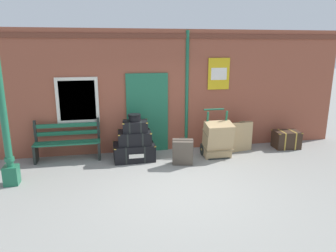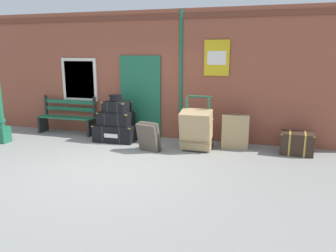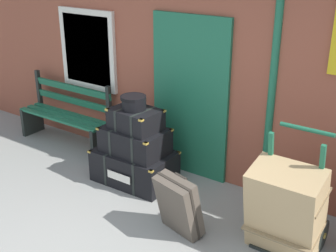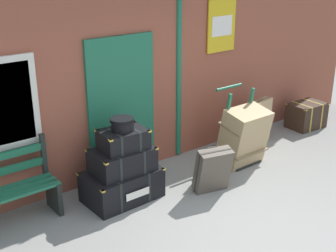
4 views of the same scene
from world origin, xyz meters
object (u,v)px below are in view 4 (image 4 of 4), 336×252
at_px(round_hatbox, 122,123).
at_px(large_brown_trunk, 244,136).
at_px(steamer_trunk_base, 122,185).
at_px(steamer_trunk_middle, 122,160).
at_px(suitcase_beige, 213,170).
at_px(porters_trolley, 235,145).
at_px(suitcase_oxblood, 259,122).
at_px(steamer_trunk_top, 123,139).
at_px(corner_trunk, 306,115).

height_order(round_hatbox, large_brown_trunk, round_hatbox).
bearing_deg(round_hatbox, steamer_trunk_base, 153.78).
relative_size(steamer_trunk_middle, round_hatbox, 2.59).
height_order(round_hatbox, suitcase_beige, round_hatbox).
xyz_separation_m(steamer_trunk_base, suitcase_beige, (1.10, -0.62, 0.13)).
xyz_separation_m(steamer_trunk_middle, suitcase_beige, (1.08, -0.62, -0.24)).
xyz_separation_m(porters_trolley, large_brown_trunk, (0.00, -0.17, 0.20)).
bearing_deg(round_hatbox, porters_trolley, -1.82).
bearing_deg(suitcase_oxblood, steamer_trunk_middle, -177.09).
distance_m(steamer_trunk_top, round_hatbox, 0.23).
relative_size(round_hatbox, large_brown_trunk, 0.33).
distance_m(steamer_trunk_base, suitcase_beige, 1.27).
distance_m(steamer_trunk_base, corner_trunk, 4.27).
height_order(steamer_trunk_middle, corner_trunk, steamer_trunk_middle).
relative_size(steamer_trunk_base, suitcase_beige, 1.50).
xyz_separation_m(steamer_trunk_top, large_brown_trunk, (2.06, -0.25, -0.40)).
distance_m(round_hatbox, corner_trunk, 4.32).
xyz_separation_m(round_hatbox, suitcase_beige, (1.06, -0.60, -0.76)).
xyz_separation_m(steamer_trunk_middle, corner_trunk, (4.25, 0.12, -0.34)).
bearing_deg(suitcase_oxblood, porters_trolley, -164.40).
bearing_deg(suitcase_oxblood, steamer_trunk_top, -176.98).
xyz_separation_m(steamer_trunk_base, corner_trunk, (4.27, 0.12, 0.03)).
xyz_separation_m(steamer_trunk_middle, porters_trolley, (2.08, -0.08, -0.31)).
distance_m(steamer_trunk_top, corner_trunk, 4.27).
distance_m(suitcase_beige, corner_trunk, 3.26).
relative_size(steamer_trunk_middle, large_brown_trunk, 0.87).
bearing_deg(suitcase_oxblood, steamer_trunk_base, -177.11).
bearing_deg(steamer_trunk_top, large_brown_trunk, -6.92).
relative_size(suitcase_oxblood, suitcase_beige, 1.22).
height_order(steamer_trunk_middle, steamer_trunk_top, steamer_trunk_top).
distance_m(round_hatbox, large_brown_trunk, 2.17).
xyz_separation_m(round_hatbox, large_brown_trunk, (2.07, -0.24, -0.63)).
distance_m(steamer_trunk_middle, large_brown_trunk, 2.10).
relative_size(suitcase_beige, corner_trunk, 0.94).
height_order(large_brown_trunk, corner_trunk, large_brown_trunk).
distance_m(steamer_trunk_middle, suitcase_beige, 1.27).
bearing_deg(large_brown_trunk, porters_trolley, 90.00).
relative_size(large_brown_trunk, corner_trunk, 1.31).
height_order(steamer_trunk_top, porters_trolley, porters_trolley).
xyz_separation_m(porters_trolley, corner_trunk, (2.17, 0.20, -0.03)).
height_order(suitcase_oxblood, suitcase_beige, suitcase_oxblood).
bearing_deg(large_brown_trunk, suitcase_oxblood, 26.01).
distance_m(steamer_trunk_top, suitcase_oxblood, 2.92).
distance_m(porters_trolley, suitcase_oxblood, 0.86).
bearing_deg(steamer_trunk_base, round_hatbox, -26.22).
xyz_separation_m(steamer_trunk_top, porters_trolley, (2.06, -0.08, -0.60)).
height_order(steamer_trunk_middle, round_hatbox, round_hatbox).
relative_size(large_brown_trunk, suitcase_oxblood, 1.14).
xyz_separation_m(steamer_trunk_base, suitcase_oxblood, (2.92, 0.15, 0.19)).
height_order(steamer_trunk_base, suitcase_beige, suitcase_beige).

